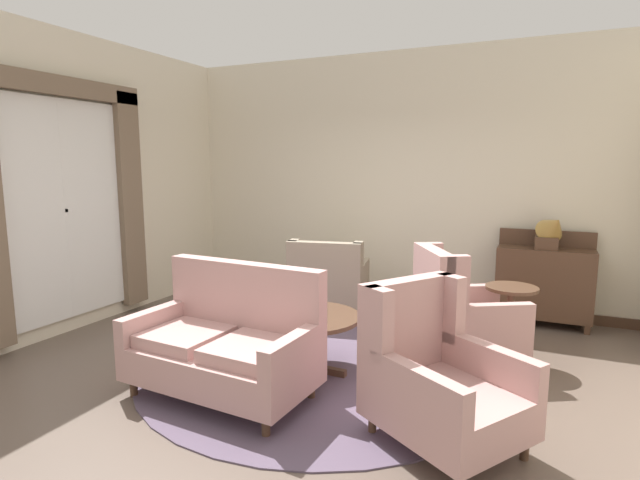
{
  "coord_description": "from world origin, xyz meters",
  "views": [
    {
      "loc": [
        1.79,
        -3.67,
        1.84
      ],
      "look_at": [
        -0.27,
        0.88,
        1.06
      ],
      "focal_mm": 27.97,
      "sensor_mm": 36.0,
      "label": 1
    }
  ],
  "objects_px": {
    "armchair_beside_settee": "(328,283)",
    "gramophone": "(552,230)",
    "sideboard": "(544,282)",
    "armchair_foreground_right": "(460,317)",
    "side_table": "(510,317)",
    "porcelain_vase": "(305,298)",
    "coffee_table": "(308,325)",
    "settee": "(226,344)",
    "armchair_back_corner": "(436,378)"
  },
  "relations": [
    {
      "from": "armchair_beside_settee",
      "to": "sideboard",
      "type": "relative_size",
      "value": 0.93
    },
    {
      "from": "coffee_table",
      "to": "armchair_foreground_right",
      "type": "distance_m",
      "value": 1.37
    },
    {
      "from": "porcelain_vase",
      "to": "settee",
      "type": "distance_m",
      "value": 0.8
    },
    {
      "from": "armchair_beside_settee",
      "to": "porcelain_vase",
      "type": "bearing_deg",
      "value": 94.89
    },
    {
      "from": "armchair_beside_settee",
      "to": "coffee_table",
      "type": "bearing_deg",
      "value": 95.79
    },
    {
      "from": "armchair_beside_settee",
      "to": "gramophone",
      "type": "bearing_deg",
      "value": -176.12
    },
    {
      "from": "armchair_foreground_right",
      "to": "porcelain_vase",
      "type": "bearing_deg",
      "value": 89.48
    },
    {
      "from": "porcelain_vase",
      "to": "sideboard",
      "type": "bearing_deg",
      "value": 50.13
    },
    {
      "from": "settee",
      "to": "armchair_beside_settee",
      "type": "relative_size",
      "value": 1.52
    },
    {
      "from": "porcelain_vase",
      "to": "armchair_beside_settee",
      "type": "bearing_deg",
      "value": 106.19
    },
    {
      "from": "settee",
      "to": "armchair_beside_settee",
      "type": "xyz_separation_m",
      "value": [
        -0.07,
        2.2,
        -0.0
      ]
    },
    {
      "from": "coffee_table",
      "to": "armchair_beside_settee",
      "type": "xyz_separation_m",
      "value": [
        -0.47,
        1.53,
        -0.01
      ]
    },
    {
      "from": "settee",
      "to": "armchair_foreground_right",
      "type": "height_order",
      "value": "armchair_foreground_right"
    },
    {
      "from": "sideboard",
      "to": "gramophone",
      "type": "relative_size",
      "value": 2.27
    },
    {
      "from": "armchair_beside_settee",
      "to": "gramophone",
      "type": "distance_m",
      "value": 2.57
    },
    {
      "from": "porcelain_vase",
      "to": "armchair_back_corner",
      "type": "relative_size",
      "value": 0.31
    },
    {
      "from": "coffee_table",
      "to": "porcelain_vase",
      "type": "distance_m",
      "value": 0.25
    },
    {
      "from": "coffee_table",
      "to": "settee",
      "type": "height_order",
      "value": "settee"
    },
    {
      "from": "settee",
      "to": "side_table",
      "type": "xyz_separation_m",
      "value": [
        2.01,
        1.64,
        0.01
      ]
    },
    {
      "from": "armchair_foreground_right",
      "to": "armchair_beside_settee",
      "type": "xyz_separation_m",
      "value": [
        -1.67,
        0.85,
        -0.04
      ]
    },
    {
      "from": "settee",
      "to": "gramophone",
      "type": "relative_size",
      "value": 3.19
    },
    {
      "from": "armchair_foreground_right",
      "to": "sideboard",
      "type": "xyz_separation_m",
      "value": [
        0.68,
        1.58,
        0.05
      ]
    },
    {
      "from": "armchair_back_corner",
      "to": "gramophone",
      "type": "distance_m",
      "value": 2.99
    },
    {
      "from": "sideboard",
      "to": "settee",
      "type": "bearing_deg",
      "value": -127.82
    },
    {
      "from": "armchair_foreground_right",
      "to": "gramophone",
      "type": "bearing_deg",
      "value": -55.75
    },
    {
      "from": "armchair_foreground_right",
      "to": "side_table",
      "type": "relative_size",
      "value": 1.54
    },
    {
      "from": "armchair_foreground_right",
      "to": "sideboard",
      "type": "bearing_deg",
      "value": -53.21
    },
    {
      "from": "porcelain_vase",
      "to": "armchair_foreground_right",
      "type": "bearing_deg",
      "value": 29.46
    },
    {
      "from": "coffee_table",
      "to": "armchair_foreground_right",
      "type": "xyz_separation_m",
      "value": [
        1.2,
        0.68,
        0.03
      ]
    },
    {
      "from": "porcelain_vase",
      "to": "armchair_foreground_right",
      "type": "distance_m",
      "value": 1.42
    },
    {
      "from": "armchair_back_corner",
      "to": "side_table",
      "type": "bearing_deg",
      "value": 20.44
    },
    {
      "from": "porcelain_vase",
      "to": "armchair_back_corner",
      "type": "bearing_deg",
      "value": -26.69
    },
    {
      "from": "porcelain_vase",
      "to": "armchair_back_corner",
      "type": "height_order",
      "value": "armchair_back_corner"
    },
    {
      "from": "settee",
      "to": "armchair_beside_settee",
      "type": "bearing_deg",
      "value": 95.6
    },
    {
      "from": "gramophone",
      "to": "sideboard",
      "type": "bearing_deg",
      "value": 118.07
    },
    {
      "from": "armchair_foreground_right",
      "to": "armchair_beside_settee",
      "type": "height_order",
      "value": "armchair_foreground_right"
    },
    {
      "from": "armchair_beside_settee",
      "to": "side_table",
      "type": "xyz_separation_m",
      "value": [
        2.08,
        -0.56,
        0.01
      ]
    },
    {
      "from": "settee",
      "to": "porcelain_vase",
      "type": "bearing_deg",
      "value": 63.98
    },
    {
      "from": "sideboard",
      "to": "coffee_table",
      "type": "bearing_deg",
      "value": -129.65
    },
    {
      "from": "armchair_foreground_right",
      "to": "side_table",
      "type": "distance_m",
      "value": 0.51
    },
    {
      "from": "coffee_table",
      "to": "side_table",
      "type": "relative_size",
      "value": 1.28
    },
    {
      "from": "armchair_foreground_right",
      "to": "armchair_back_corner",
      "type": "relative_size",
      "value": 0.93
    },
    {
      "from": "coffee_table",
      "to": "armchair_foreground_right",
      "type": "bearing_deg",
      "value": 29.57
    },
    {
      "from": "armchair_back_corner",
      "to": "sideboard",
      "type": "distance_m",
      "value": 2.98
    },
    {
      "from": "coffee_table",
      "to": "armchair_back_corner",
      "type": "distance_m",
      "value": 1.41
    },
    {
      "from": "coffee_table",
      "to": "armchair_foreground_right",
      "type": "height_order",
      "value": "armchair_foreground_right"
    },
    {
      "from": "armchair_back_corner",
      "to": "side_table",
      "type": "distance_m",
      "value": 1.66
    },
    {
      "from": "armchair_back_corner",
      "to": "armchair_foreground_right",
      "type": "bearing_deg",
      "value": 35.11
    },
    {
      "from": "coffee_table",
      "to": "gramophone",
      "type": "xyz_separation_m",
      "value": [
        1.92,
        2.18,
        0.68
      ]
    },
    {
      "from": "coffee_table",
      "to": "armchair_beside_settee",
      "type": "bearing_deg",
      "value": 107.08
    }
  ]
}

